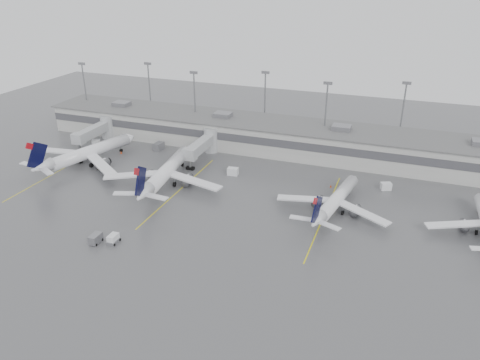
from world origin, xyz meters
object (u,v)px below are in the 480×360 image
(baggage_tug, at_px, (113,240))
(jet_mid_right, at_px, (336,200))
(jet_mid_left, at_px, (166,172))
(jet_far_left, at_px, (86,153))

(baggage_tug, bearing_deg, jet_mid_right, 34.44)
(jet_mid_left, xyz_separation_m, baggage_tug, (3.08, -27.19, -2.72))
(jet_far_left, height_order, jet_mid_right, jet_far_left)
(jet_far_left, height_order, baggage_tug, jet_far_left)
(jet_far_left, distance_m, jet_mid_right, 67.46)
(jet_far_left, distance_m, baggage_tug, 42.75)
(jet_mid_right, bearing_deg, jet_far_left, -173.40)
(baggage_tug, bearing_deg, jet_far_left, 131.87)
(jet_far_left, relative_size, jet_mid_left, 0.98)
(jet_far_left, relative_size, baggage_tug, 11.82)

